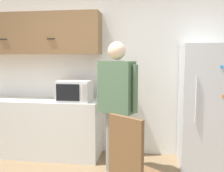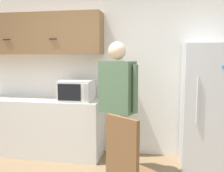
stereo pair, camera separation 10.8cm
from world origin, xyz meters
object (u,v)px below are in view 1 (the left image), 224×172
at_px(microwave, 75,91).
at_px(person, 117,93).
at_px(chair, 132,168).
at_px(refrigerator, 205,106).

relative_size(microwave, person, 0.28).
height_order(microwave, chair, microwave).
distance_m(microwave, person, 0.80).
xyz_separation_m(person, chair, (0.28, -1.07, -0.52)).
bearing_deg(microwave, person, -29.83).
height_order(person, chair, person).
xyz_separation_m(person, refrigerator, (1.21, 0.40, -0.21)).
relative_size(person, refrigerator, 1.01).
distance_m(person, chair, 1.22).
bearing_deg(person, microwave, 173.92).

